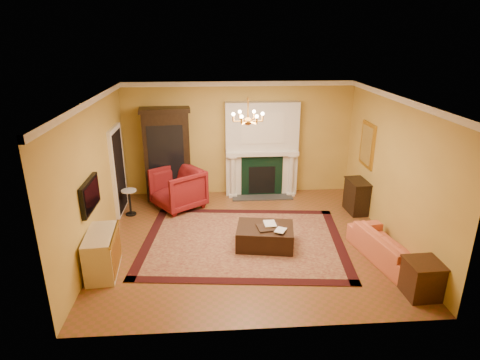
{
  "coord_description": "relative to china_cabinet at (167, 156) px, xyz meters",
  "views": [
    {
      "loc": [
        -0.68,
        -7.55,
        4.14
      ],
      "look_at": [
        -0.13,
        0.3,
        1.24
      ],
      "focal_mm": 30.0,
      "sensor_mm": 36.0,
      "label": 1
    }
  ],
  "objects": [
    {
      "name": "floor",
      "position": [
        1.86,
        -2.49,
        -1.16
      ],
      "size": [
        6.0,
        5.5,
        0.02
      ],
      "primitive_type": "cube",
      "color": "brown",
      "rests_on": "ground"
    },
    {
      "name": "coral_sofa",
      "position": [
        4.51,
        -3.5,
        -0.78
      ],
      "size": [
        0.92,
        1.96,
        0.74
      ],
      "primitive_type": "imported",
      "rotation": [
        0.0,
        0.0,
        1.77
      ],
      "color": "#D36943",
      "rests_on": "floor"
    },
    {
      "name": "wall_right",
      "position": [
        4.87,
        -2.49,
        0.35
      ],
      "size": [
        0.02,
        5.5,
        3.0
      ],
      "primitive_type": "cube",
      "color": "gold",
      "rests_on": "floor"
    },
    {
      "name": "china_cabinet",
      "position": [
        0.0,
        0.0,
        0.0
      ],
      "size": [
        1.19,
        0.64,
        2.29
      ],
      "primitive_type": "cube",
      "rotation": [
        0.0,
        0.0,
        0.11
      ],
      "color": "black",
      "rests_on": "floor"
    },
    {
      "name": "ceiling",
      "position": [
        1.86,
        -2.49,
        1.86
      ],
      "size": [
        6.0,
        5.5,
        0.02
      ],
      "primitive_type": "cube",
      "color": "silver",
      "rests_on": "wall_back"
    },
    {
      "name": "topiary_right",
      "position": [
        3.07,
        0.04,
        0.31
      ],
      "size": [
        0.15,
        0.15,
        0.41
      ],
      "color": "tan",
      "rests_on": "fireplace"
    },
    {
      "name": "gilt_mirror",
      "position": [
        4.83,
        -1.09,
        0.5
      ],
      "size": [
        0.06,
        0.76,
        1.05
      ],
      "color": "gold",
      "rests_on": "wall_right"
    },
    {
      "name": "wingback_armchair",
      "position": [
        0.29,
        -0.69,
        -0.59
      ],
      "size": [
        1.45,
        1.46,
        1.11
      ],
      "primitive_type": "imported",
      "rotation": [
        0.0,
        0.0,
        -0.94
      ],
      "color": "maroon",
      "rests_on": "floor"
    },
    {
      "name": "commode",
      "position": [
        -0.87,
        -3.52,
        -0.75
      ],
      "size": [
        0.58,
        1.09,
        0.78
      ],
      "primitive_type": "cube",
      "rotation": [
        0.0,
        0.0,
        0.08
      ],
      "color": "beige",
      "rests_on": "floor"
    },
    {
      "name": "wall_front",
      "position": [
        1.86,
        -5.25,
        0.35
      ],
      "size": [
        6.0,
        0.02,
        3.0
      ],
      "primitive_type": "cube",
      "color": "gold",
      "rests_on": "floor"
    },
    {
      "name": "crown_molding",
      "position": [
        1.86,
        -1.53,
        1.79
      ],
      "size": [
        6.0,
        5.5,
        0.12
      ],
      "color": "white",
      "rests_on": "ceiling"
    },
    {
      "name": "leather_ottoman",
      "position": [
        2.2,
        -2.8,
        -0.92
      ],
      "size": [
        1.25,
        1.0,
        0.42
      ],
      "primitive_type": "cube",
      "rotation": [
        0.0,
        0.0,
        -0.16
      ],
      "color": "black",
      "rests_on": "oriental_rug"
    },
    {
      "name": "book_a",
      "position": [
        2.19,
        -2.76,
        -0.52
      ],
      "size": [
        0.23,
        0.04,
        0.31
      ],
      "primitive_type": "imported",
      "rotation": [
        0.0,
        0.0,
        0.04
      ],
      "color": "gray",
      "rests_on": "ottoman_tray"
    },
    {
      "name": "doorway",
      "position": [
        -1.09,
        -0.79,
        -0.1
      ],
      "size": [
        0.08,
        1.05,
        2.1
      ],
      "color": "white",
      "rests_on": "wall_left"
    },
    {
      "name": "chandelier",
      "position": [
        1.86,
        -2.49,
        1.46
      ],
      "size": [
        0.63,
        0.55,
        0.53
      ],
      "color": "#C68936",
      "rests_on": "ceiling"
    },
    {
      "name": "wall_left",
      "position": [
        -1.15,
        -2.49,
        0.35
      ],
      "size": [
        0.02,
        5.5,
        3.0
      ],
      "primitive_type": "cube",
      "color": "gold",
      "rests_on": "floor"
    },
    {
      "name": "topiary_left",
      "position": [
        1.81,
        0.04,
        0.32
      ],
      "size": [
        0.16,
        0.16,
        0.43
      ],
      "color": "tan",
      "rests_on": "fireplace"
    },
    {
      "name": "book_b",
      "position": [
        2.39,
        -3.0,
        -0.55
      ],
      "size": [
        0.18,
        0.11,
        0.26
      ],
      "primitive_type": "imported",
      "rotation": [
        0.0,
        0.0,
        -0.5
      ],
      "color": "gray",
      "rests_on": "ottoman_tray"
    },
    {
      "name": "wall_back",
      "position": [
        1.86,
        0.27,
        0.35
      ],
      "size": [
        6.0,
        0.02,
        3.0
      ],
      "primitive_type": "cube",
      "color": "gold",
      "rests_on": "floor"
    },
    {
      "name": "pedestal_table",
      "position": [
        -0.84,
        -1.06,
        -0.78
      ],
      "size": [
        0.36,
        0.36,
        0.64
      ],
      "color": "black",
      "rests_on": "floor"
    },
    {
      "name": "tv_panel",
      "position": [
        -1.08,
        -3.09,
        0.2
      ],
      "size": [
        0.09,
        0.95,
        0.58
      ],
      "color": "black",
      "rests_on": "wall_left"
    },
    {
      "name": "oriental_rug",
      "position": [
        1.78,
        -2.56,
        -1.14
      ],
      "size": [
        4.47,
        3.53,
        0.02
      ],
      "primitive_type": "cube",
      "rotation": [
        0.0,
        0.0,
        -0.1
      ],
      "color": "#4F1118",
      "rests_on": "floor"
    },
    {
      "name": "console_table",
      "position": [
        4.64,
        -1.26,
        -0.76
      ],
      "size": [
        0.44,
        0.72,
        0.78
      ],
      "primitive_type": "cube",
      "rotation": [
        0.0,
        0.0,
        0.06
      ],
      "color": "black",
      "rests_on": "floor"
    },
    {
      "name": "fireplace",
      "position": [
        2.46,
        0.08,
        0.05
      ],
      "size": [
        1.9,
        0.7,
        2.5
      ],
      "color": "silver",
      "rests_on": "wall_back"
    },
    {
      "name": "end_table",
      "position": [
        4.58,
        -4.62,
        -0.84
      ],
      "size": [
        0.54,
        0.54,
        0.61
      ],
      "primitive_type": "cube",
      "rotation": [
        0.0,
        0.0,
        0.04
      ],
      "color": "#381A0F",
      "rests_on": "floor"
    },
    {
      "name": "ottoman_tray",
      "position": [
        2.27,
        -2.86,
        -0.69
      ],
      "size": [
        0.51,
        0.42,
        0.03
      ],
      "primitive_type": "cube",
      "rotation": [
        0.0,
        0.0,
        0.15
      ],
      "color": "black",
      "rests_on": "leather_ottoman"
    }
  ]
}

